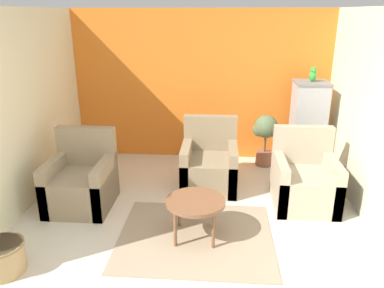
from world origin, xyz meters
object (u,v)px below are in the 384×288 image
Objects in this scene: armchair_right at (304,182)px; birdcage at (307,127)px; armchair_left at (82,183)px; coffee_table at (196,204)px; armchair_middle at (209,166)px; potted_plant at (265,134)px; wicker_basket at (2,257)px; parrot at (313,75)px.

birdcage is (0.24, 1.15, 0.39)m from armchair_right.
armchair_left is at bearing -155.49° from birdcage.
armchair_middle reaches higher than coffee_table.
wicker_basket is at bearing -133.75° from potted_plant.
armchair_right is 0.69× the size of birdcage.
parrot reaches higher than armchair_middle.
birdcage reaches higher than potted_plant.
armchair_middle is (0.11, 1.30, -0.10)m from coffee_table.
armchair_left reaches higher than coffee_table.
coffee_table is 0.46× the size of birdcage.
armchair_right reaches higher than wicker_basket.
armchair_right is 1.23m from birdcage.
parrot reaches higher than armchair_right.
parrot reaches higher than wicker_basket.
potted_plant is 4.01m from wicker_basket.
birdcage is (3.06, 1.40, 0.39)m from armchair_left.
armchair_middle is at bearing 160.80° from armchair_right.
armchair_right is at bearing 5.09° from armchair_left.
armchair_left is (-1.49, 0.62, -0.10)m from coffee_table.
potted_plant is 1.93× the size of wicker_basket.
armchair_right is at bearing 27.11° from wicker_basket.
coffee_table is at bearing 21.99° from wicker_basket.
birdcage is 0.79m from parrot.
coffee_table is at bearing -127.89° from birdcage.
birdcage is at bearing 52.11° from coffee_table.
parrot is at bearing 39.22° from wicker_basket.
armchair_right is 2.23× the size of wicker_basket.
coffee_table is 2.94× the size of parrot.
armchair_right is at bearing 33.32° from coffee_table.
armchair_middle is 1.16× the size of potted_plant.
wicker_basket is at bearing -102.64° from armchair_left.
potted_plant is (-0.60, 0.14, -0.97)m from parrot.
armchair_left is at bearing -155.46° from parrot.
armchair_right reaches higher than coffee_table.
armchair_left is 1.74m from armchair_middle.
coffee_table reaches higher than wicker_basket.
armchair_left is 1.39m from wicker_basket.
armchair_middle is at bearing 46.85° from wicker_basket.
parrot is 4.54m from wicker_basket.
parrot is (0.24, 1.15, 1.18)m from armchair_right.
parrot is at bearing 52.13° from coffee_table.
armchair_right reaches higher than potted_plant.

